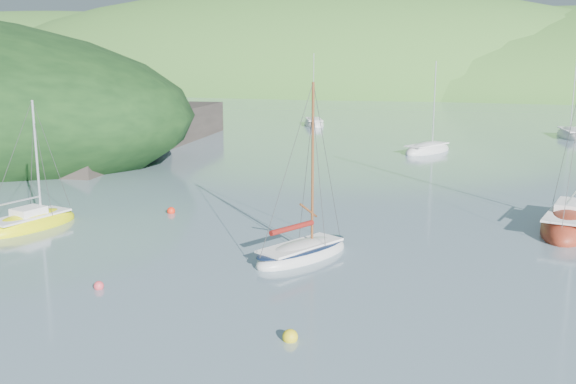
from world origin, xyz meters
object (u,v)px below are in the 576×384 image
(distant_sloop_b, at_px, (572,136))
(distant_sloop_c, at_px, (314,124))
(sloop_red, at_px, (572,224))
(sailboat_yellow, at_px, (32,224))
(daysailer_white, at_px, (302,253))
(distant_sloop_a, at_px, (428,151))

(distant_sloop_b, xyz_separation_m, distant_sloop_c, (-31.42, 2.34, -0.01))
(sloop_red, bearing_deg, distant_sloop_b, 97.25)
(sailboat_yellow, bearing_deg, distant_sloop_c, 101.94)
(distant_sloop_b, bearing_deg, daysailer_white, -115.56)
(daysailer_white, bearing_deg, distant_sloop_b, 99.23)
(distant_sloop_a, distance_m, distant_sloop_b, 22.01)
(sailboat_yellow, bearing_deg, distant_sloop_b, 70.53)
(daysailer_white, xyz_separation_m, sloop_red, (11.50, 9.86, 0.03))
(sloop_red, bearing_deg, sailboat_yellow, -149.48)
(sloop_red, distance_m, sailboat_yellow, 28.39)
(distant_sloop_a, xyz_separation_m, distant_sloop_c, (-18.12, 19.88, 0.01))
(sloop_red, distance_m, distant_sloop_b, 42.77)
(daysailer_white, distance_m, distant_sloop_b, 54.24)
(sailboat_yellow, bearing_deg, distant_sloop_a, 75.66)
(distant_sloop_a, height_order, distant_sloop_c, distant_sloop_c)
(sailboat_yellow, height_order, distant_sloop_a, distant_sloop_a)
(daysailer_white, xyz_separation_m, distant_sloop_b, (13.29, 52.59, -0.01))
(sailboat_yellow, height_order, distant_sloop_c, distant_sloop_c)
(sailboat_yellow, xyz_separation_m, distant_sloop_a, (15.03, 35.29, -0.01))
(sailboat_yellow, bearing_deg, sloop_red, 29.59)
(daysailer_white, distance_m, distant_sloop_c, 57.84)
(sloop_red, height_order, distant_sloop_a, sloop_red)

